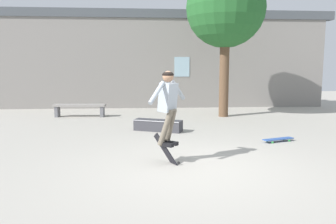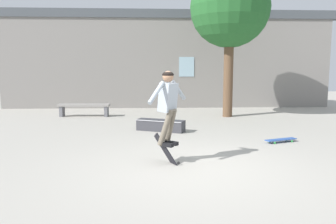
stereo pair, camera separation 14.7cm
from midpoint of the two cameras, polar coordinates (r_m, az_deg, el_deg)
ground_plane at (r=6.15m, az=5.31°, el=-9.67°), size 40.00×40.00×0.00m
building_backdrop at (r=15.43m, az=0.37°, el=9.44°), size 16.07×0.52×5.70m
tree_right at (r=12.82m, az=11.06°, el=17.30°), size 2.94×2.94×5.53m
park_bench at (r=12.90m, az=-14.09°, el=0.82°), size 1.97×0.51×0.48m
skate_ledge at (r=9.63m, az=-0.85°, el=-2.34°), size 1.46×0.94×0.33m
skater at (r=6.23m, az=0.68°, el=1.87°), size 0.80×1.02×1.44m
skateboard_flipping at (r=6.37m, az=0.57°, el=-7.22°), size 0.52×0.45×0.81m
skateboard_resting at (r=8.65m, az=19.53°, el=-4.55°), size 0.87×0.45×0.08m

